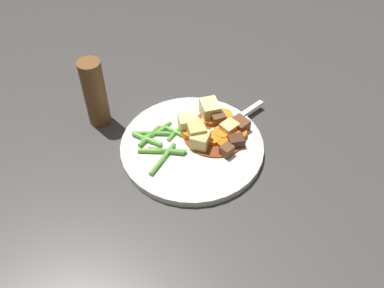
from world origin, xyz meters
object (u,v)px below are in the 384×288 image
potato_chunk_1 (210,110)px  potato_chunk_3 (197,133)px  dinner_plate (192,147)px  carrot_slice_2 (209,120)px  potato_chunk_2 (229,128)px  meat_chunk_0 (236,141)px  pepper_mill (95,93)px  meat_chunk_1 (240,125)px  potato_chunk_5 (200,140)px  meat_chunk_2 (202,132)px  carrot_slice_4 (222,133)px  fork (228,124)px  potato_chunk_4 (195,127)px  carrot_slice_3 (233,123)px  carrot_slice_1 (238,134)px  carrot_slice_7 (224,116)px  meat_chunk_4 (227,151)px  carrot_slice_0 (212,137)px  potato_chunk_0 (188,123)px  carrot_slice_6 (224,142)px  carrot_slice_5 (188,133)px  meat_chunk_3 (218,119)px

potato_chunk_1 → potato_chunk_3: size_ratio=1.15×
dinner_plate → carrot_slice_2: bearing=46.0°
potato_chunk_2 → meat_chunk_0: potato_chunk_2 is taller
pepper_mill → meat_chunk_1: bearing=-22.3°
potato_chunk_5 → meat_chunk_2: potato_chunk_5 is taller
carrot_slice_4 → fork: (0.02, 0.02, -0.00)m
potato_chunk_4 → potato_chunk_5: size_ratio=0.98×
potato_chunk_5 → carrot_slice_3: bearing=26.7°
carrot_slice_1 → potato_chunk_5: size_ratio=1.00×
potato_chunk_3 → potato_chunk_4: potato_chunk_3 is taller
meat_chunk_2 → dinner_plate: bearing=-141.6°
carrot_slice_7 → potato_chunk_1: (-0.03, 0.01, 0.01)m
meat_chunk_4 → pepper_mill: (-0.20, 0.15, 0.04)m
carrot_slice_0 → potato_chunk_4: 0.04m
carrot_slice_0 → potato_chunk_0: bearing=135.5°
carrot_slice_6 → meat_chunk_1: (0.04, 0.03, 0.01)m
dinner_plate → carrot_slice_2: 0.07m
carrot_slice_4 → carrot_slice_7: 0.05m
carrot_slice_0 → carrot_slice_5: 0.04m
carrot_slice_2 → meat_chunk_0: 0.07m
potato_chunk_0 → pepper_mill: bearing=153.4°
carrot_slice_6 → potato_chunk_2: (0.02, 0.02, 0.01)m
carrot_slice_6 → meat_chunk_1: size_ratio=0.94×
carrot_slice_7 → meat_chunk_2: 0.06m
potato_chunk_1 → meat_chunk_3: size_ratio=1.62×
carrot_slice_4 → potato_chunk_4: 0.05m
potato_chunk_0 → meat_chunk_3: size_ratio=1.26×
carrot_slice_2 → carrot_slice_6: bearing=-80.5°
carrot_slice_1 → carrot_slice_5: size_ratio=1.20×
potato_chunk_0 → pepper_mill: (-0.15, 0.08, 0.04)m
potato_chunk_0 → meat_chunk_0: (0.07, -0.06, -0.01)m
carrot_slice_4 → carrot_slice_6: carrot_slice_4 is taller
dinner_plate → carrot_slice_6: size_ratio=8.89×
dinner_plate → meat_chunk_1: meat_chunk_1 is taller
meat_chunk_4 → meat_chunk_3: bearing=85.0°
meat_chunk_4 → dinner_plate: bearing=143.6°
meat_chunk_4 → carrot_slice_1: bearing=47.2°
meat_chunk_0 → meat_chunk_4: bearing=-140.9°
carrot_slice_6 → meat_chunk_2: (-0.03, 0.03, 0.00)m
potato_chunk_2 → meat_chunk_2: (-0.05, 0.01, -0.00)m
potato_chunk_1 → meat_chunk_1: size_ratio=1.31×
carrot_slice_5 → meat_chunk_4: size_ratio=1.30×
dinner_plate → pepper_mill: bearing=142.5°
carrot_slice_0 → potato_chunk_2: size_ratio=1.09×
carrot_slice_2 → potato_chunk_4: bearing=-149.6°
potato_chunk_5 → meat_chunk_3: size_ratio=1.30×
carrot_slice_5 → potato_chunk_1: 0.07m
carrot_slice_5 → pepper_mill: (-0.15, 0.09, 0.05)m
carrot_slice_2 → carrot_slice_4: 0.04m
dinner_plate → carrot_slice_1: 0.09m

